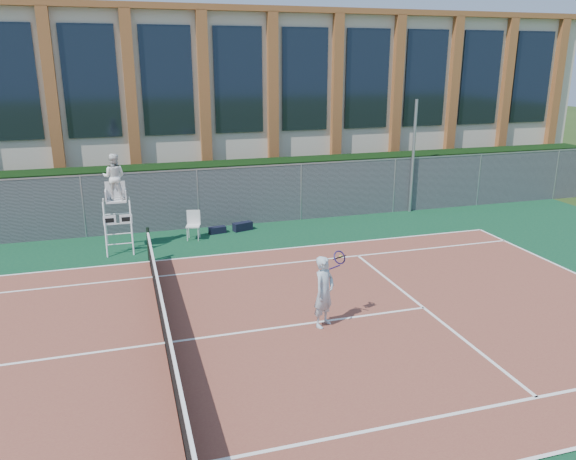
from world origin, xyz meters
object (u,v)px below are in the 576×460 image
object	(u,v)px
tennis_player	(324,291)
umpire_chair	(114,180)
plastic_chair	(193,222)
steel_pole	(413,157)

from	to	relation	value
tennis_player	umpire_chair	bearing A→B (deg)	121.92
plastic_chair	tennis_player	xyz separation A→B (m)	(2.00, -7.73, 0.29)
tennis_player	plastic_chair	bearing A→B (deg)	104.54
steel_pole	umpire_chair	distance (m)	11.70
plastic_chair	tennis_player	bearing A→B (deg)	-75.46
steel_pole	umpire_chair	world-z (taller)	steel_pole
plastic_chair	umpire_chair	bearing A→B (deg)	-168.74
umpire_chair	tennis_player	size ratio (longest dim) A/B	1.88
umpire_chair	plastic_chair	xyz separation A→B (m)	(2.50, 0.50, -1.76)
umpire_chair	plastic_chair	size ratio (longest dim) A/B	3.23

